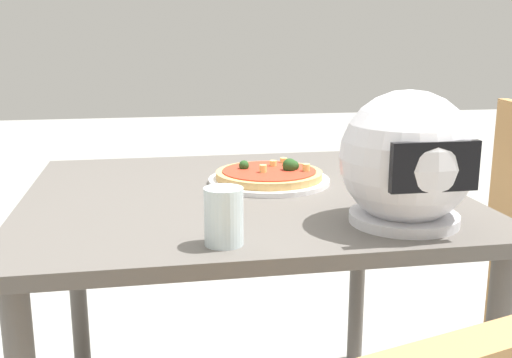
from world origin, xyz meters
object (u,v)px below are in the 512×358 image
Objects in this scene: pizza at (270,174)px; motorcycle_helmet at (407,161)px; drinking_glass at (224,216)px; dining_table at (242,226)px.

pizza is 1.02× the size of motorcycle_helmet.
motorcycle_helmet is at bearing 117.24° from pizza.
drinking_glass is (0.37, 0.06, -0.07)m from motorcycle_helmet.
dining_table is 0.46m from motorcycle_helmet.
motorcycle_helmet is 0.38m from drinking_glass.
motorcycle_helmet is at bearing 132.06° from dining_table.
dining_table is at bearing 40.85° from pizza.
pizza is at bearing -139.15° from dining_table.
drinking_glass is at bearing 76.15° from dining_table.
pizza is at bearing -111.46° from drinking_glass.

